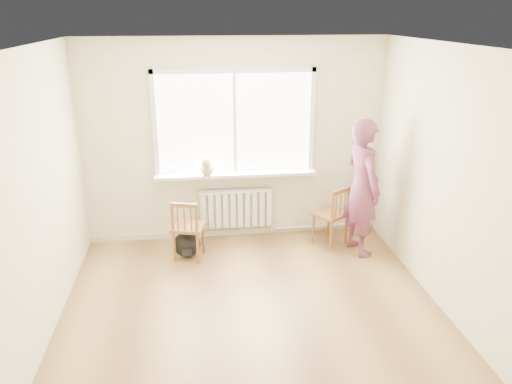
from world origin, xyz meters
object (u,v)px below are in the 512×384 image
object	(u,v)px
cat	(207,167)
backpack	(187,244)
person	(362,188)
chair_left	(187,230)
chair_right	(333,216)

from	to	relation	value
cat	backpack	size ratio (longest dim) A/B	1.25
person	backpack	size ratio (longest dim) A/B	5.12
chair_left	chair_right	bearing A→B (deg)	-160.09
person	cat	world-z (taller)	person
backpack	person	bearing A→B (deg)	-2.88
chair_left	backpack	xyz separation A→B (m)	(-0.02, 0.06, -0.23)
cat	chair_right	bearing A→B (deg)	-5.80
chair_left	person	world-z (taller)	person
chair_left	cat	world-z (taller)	cat
person	cat	distance (m)	2.01
chair_left	chair_right	distance (m)	1.93
person	chair_right	bearing A→B (deg)	41.07
chair_right	backpack	size ratio (longest dim) A/B	2.40
person	cat	bearing A→B (deg)	62.82
cat	backpack	world-z (taller)	cat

